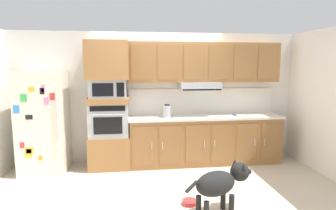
# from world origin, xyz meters

# --- Properties ---
(ground_plane) EXTENTS (9.60, 9.60, 0.00)m
(ground_plane) POSITION_xyz_m (0.00, 0.00, 0.00)
(ground_plane) COLOR beige
(back_kitchen_wall) EXTENTS (6.20, 0.12, 2.50)m
(back_kitchen_wall) POSITION_xyz_m (0.00, 1.11, 1.25)
(back_kitchen_wall) COLOR silver
(back_kitchen_wall) RESTS_ON ground
(side_panel_right) EXTENTS (0.12, 7.10, 2.50)m
(side_panel_right) POSITION_xyz_m (2.80, 0.00, 1.25)
(side_panel_right) COLOR white
(side_panel_right) RESTS_ON ground
(refrigerator) EXTENTS (0.76, 0.73, 1.76)m
(refrigerator) POSITION_xyz_m (-2.06, 0.68, 0.88)
(refrigerator) COLOR silver
(refrigerator) RESTS_ON ground
(oven_base_cabinet) EXTENTS (0.74, 0.62, 0.60)m
(oven_base_cabinet) POSITION_xyz_m (-0.93, 0.75, 0.30)
(oven_base_cabinet) COLOR #996638
(oven_base_cabinet) RESTS_ON ground
(built_in_oven) EXTENTS (0.70, 0.62, 0.60)m
(built_in_oven) POSITION_xyz_m (-0.93, 0.75, 0.90)
(built_in_oven) COLOR #A8AAAF
(built_in_oven) RESTS_ON oven_base_cabinet
(appliance_mid_shelf) EXTENTS (0.74, 0.62, 0.10)m
(appliance_mid_shelf) POSITION_xyz_m (-0.93, 0.75, 1.25)
(appliance_mid_shelf) COLOR #996638
(appliance_mid_shelf) RESTS_ON built_in_oven
(microwave) EXTENTS (0.64, 0.54, 0.32)m
(microwave) POSITION_xyz_m (-0.93, 0.75, 1.46)
(microwave) COLOR #A8AAAF
(microwave) RESTS_ON appliance_mid_shelf
(appliance_upper_cabinet) EXTENTS (0.74, 0.62, 0.68)m
(appliance_upper_cabinet) POSITION_xyz_m (-0.93, 0.75, 1.96)
(appliance_upper_cabinet) COLOR #996638
(appliance_upper_cabinet) RESTS_ON microwave
(lower_cabinet_run) EXTENTS (2.88, 0.63, 0.88)m
(lower_cabinet_run) POSITION_xyz_m (0.88, 0.75, 0.44)
(lower_cabinet_run) COLOR #996638
(lower_cabinet_run) RESTS_ON ground
(countertop_slab) EXTENTS (2.92, 0.64, 0.04)m
(countertop_slab) POSITION_xyz_m (0.88, 0.75, 0.90)
(countertop_slab) COLOR silver
(countertop_slab) RESTS_ON lower_cabinet_run
(backsplash_panel) EXTENTS (2.92, 0.02, 0.50)m
(backsplash_panel) POSITION_xyz_m (0.88, 1.04, 1.17)
(backsplash_panel) COLOR white
(backsplash_panel) RESTS_ON countertop_slab
(upper_cabinet_with_hood) EXTENTS (2.88, 0.48, 0.88)m
(upper_cabinet_with_hood) POSITION_xyz_m (0.87, 0.87, 1.90)
(upper_cabinet_with_hood) COLOR #996638
(upper_cabinet_with_hood) RESTS_ON backsplash_panel
(screwdriver) EXTENTS (0.16, 0.15, 0.03)m
(screwdriver) POSITION_xyz_m (1.44, 0.72, 0.93)
(screwdriver) COLOR blue
(screwdriver) RESTS_ON countertop_slab
(electric_kettle) EXTENTS (0.17, 0.17, 0.24)m
(electric_kettle) POSITION_xyz_m (0.13, 0.70, 1.03)
(electric_kettle) COLOR #A8AAAF
(electric_kettle) RESTS_ON countertop_slab
(dog) EXTENTS (0.98, 0.49, 0.65)m
(dog) POSITION_xyz_m (0.58, -1.15, 0.42)
(dog) COLOR black
(dog) RESTS_ON ground
(dog_food_bowl) EXTENTS (0.20, 0.20, 0.06)m
(dog_food_bowl) POSITION_xyz_m (0.24, -0.87, 0.03)
(dog_food_bowl) COLOR red
(dog_food_bowl) RESTS_ON ground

